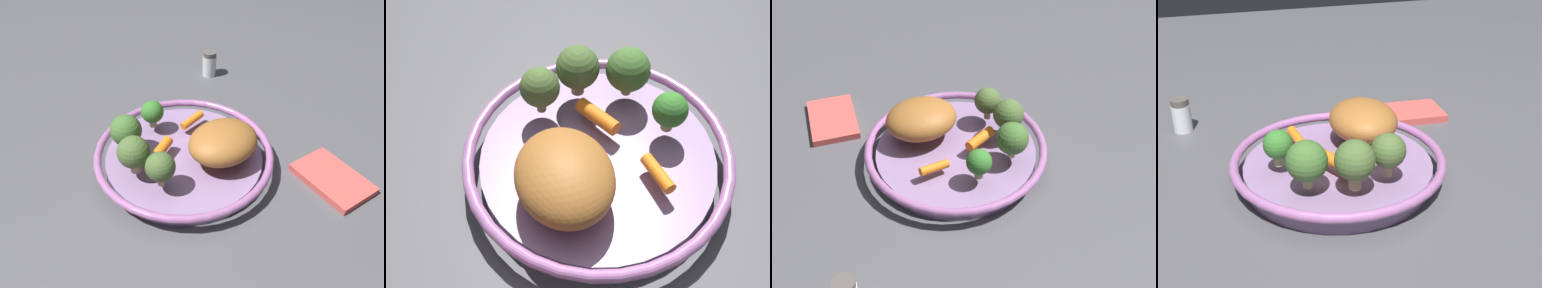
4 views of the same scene
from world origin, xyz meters
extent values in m
plane|color=#4C4C51|center=(0.00, 0.00, 0.00)|extent=(2.55, 2.55, 0.00)
cylinder|color=#8E709E|center=(0.00, 0.00, 0.01)|extent=(0.30, 0.30, 0.03)
torus|color=#A0629E|center=(0.00, 0.00, 0.04)|extent=(0.34, 0.34, 0.01)
ellipsoid|color=#A1612A|center=(0.06, 0.05, 0.08)|extent=(0.12, 0.14, 0.06)
cylinder|color=orange|center=(-0.01, -0.04, 0.05)|extent=(0.05, 0.07, 0.02)
cylinder|color=orange|center=(-0.05, 0.06, 0.05)|extent=(0.02, 0.06, 0.02)
cylinder|color=#97A966|center=(-0.10, -0.01, 0.05)|extent=(0.02, 0.02, 0.02)
sphere|color=#33752A|center=(-0.10, -0.01, 0.08)|extent=(0.05, 0.05, 0.05)
cylinder|color=tan|center=(-0.01, -0.10, 0.05)|extent=(0.02, 0.02, 0.02)
sphere|color=#476430|center=(-0.01, -0.10, 0.09)|extent=(0.06, 0.06, 0.06)
cylinder|color=tan|center=(-0.07, -0.08, 0.05)|extent=(0.01, 0.01, 0.02)
sphere|color=#406A2E|center=(-0.07, -0.08, 0.09)|extent=(0.06, 0.06, 0.06)
cylinder|color=tan|center=(0.05, -0.09, 0.05)|extent=(0.01, 0.01, 0.02)
sphere|color=#486330|center=(0.05, -0.09, 0.09)|extent=(0.05, 0.05, 0.05)
cylinder|color=#56514C|center=(-0.24, 0.26, 0.06)|extent=(0.03, 0.03, 0.01)
cube|color=#D14C47|center=(0.21, 0.19, 0.01)|extent=(0.15, 0.10, 0.01)
camera|label=1|loc=(0.45, -0.34, 0.54)|focal=36.96mm
camera|label=2|loc=(0.13, 0.33, 0.52)|focal=44.30mm
camera|label=3|loc=(-0.71, 0.27, 0.72)|focal=50.62mm
camera|label=4|loc=(-0.19, -0.67, 0.42)|focal=46.73mm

